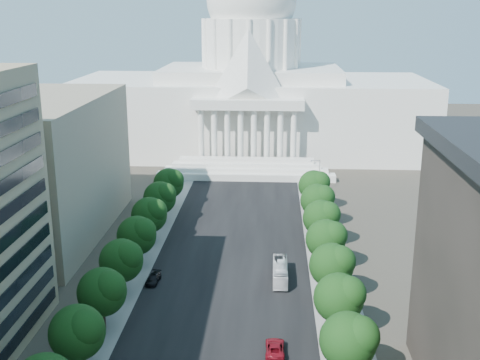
# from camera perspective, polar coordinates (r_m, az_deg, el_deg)

# --- Properties ---
(road_asphalt) EXTENTS (30.00, 260.00, 0.01)m
(road_asphalt) POSITION_cam_1_polar(r_m,az_deg,el_deg) (122.41, -0.71, -7.13)
(road_asphalt) COLOR black
(road_asphalt) RESTS_ON ground
(sidewalk_left) EXTENTS (8.00, 260.00, 0.02)m
(sidewalk_left) POSITION_cam_1_polar(r_m,az_deg,el_deg) (125.07, -9.49, -6.84)
(sidewalk_left) COLOR gray
(sidewalk_left) RESTS_ON ground
(sidewalk_right) EXTENTS (8.00, 260.00, 0.02)m
(sidewalk_right) POSITION_cam_1_polar(r_m,az_deg,el_deg) (122.67, 8.25, -7.25)
(sidewalk_right) COLOR gray
(sidewalk_right) RESTS_ON ground
(capitol) EXTENTS (120.00, 56.00, 73.00)m
(capitol) POSITION_cam_1_polar(r_m,az_deg,el_deg) (209.33, 1.05, 8.21)
(capitol) COLOR white
(capitol) RESTS_ON ground
(office_block_left_far) EXTENTS (38.00, 52.00, 30.00)m
(office_block_left_far) POSITION_cam_1_polar(r_m,az_deg,el_deg) (138.49, -20.67, 1.12)
(office_block_left_far) COLOR gray
(office_block_left_far) RESTS_ON ground
(tree_l_d) EXTENTS (7.79, 7.60, 9.97)m
(tree_l_d) POSITION_cam_1_polar(r_m,az_deg,el_deg) (85.37, -15.02, -13.69)
(tree_l_d) COLOR #33261C
(tree_l_d) RESTS_ON ground
(tree_l_e) EXTENTS (7.79, 7.60, 9.97)m
(tree_l_e) POSITION_cam_1_polar(r_m,az_deg,el_deg) (95.49, -12.80, -10.21)
(tree_l_e) COLOR #33261C
(tree_l_e) RESTS_ON ground
(tree_l_f) EXTENTS (7.79, 7.60, 9.97)m
(tree_l_f) POSITION_cam_1_polar(r_m,az_deg,el_deg) (106.00, -11.05, -7.41)
(tree_l_f) COLOR #33261C
(tree_l_f) RESTS_ON ground
(tree_l_g) EXTENTS (7.79, 7.60, 9.97)m
(tree_l_g) POSITION_cam_1_polar(r_m,az_deg,el_deg) (116.80, -9.64, -5.11)
(tree_l_g) COLOR #33261C
(tree_l_g) RESTS_ON ground
(tree_l_h) EXTENTS (7.79, 7.60, 9.97)m
(tree_l_h) POSITION_cam_1_polar(r_m,az_deg,el_deg) (127.82, -8.48, -3.20)
(tree_l_h) COLOR #33261C
(tree_l_h) RESTS_ON ground
(tree_l_i) EXTENTS (7.79, 7.60, 9.97)m
(tree_l_i) POSITION_cam_1_polar(r_m,az_deg,el_deg) (138.99, -7.50, -1.59)
(tree_l_i) COLOR #33261C
(tree_l_i) RESTS_ON ground
(tree_l_j) EXTENTS (7.79, 7.60, 9.97)m
(tree_l_j) POSITION_cam_1_polar(r_m,az_deg,el_deg) (150.30, -6.68, -0.23)
(tree_l_j) COLOR #33261C
(tree_l_j) RESTS_ON ground
(tree_r_d) EXTENTS (7.79, 7.60, 9.97)m
(tree_r_d) POSITION_cam_1_polar(r_m,az_deg,el_deg) (82.16, 10.47, -14.62)
(tree_r_d) COLOR #33261C
(tree_r_d) RESTS_ON ground
(tree_r_e) EXTENTS (7.79, 7.60, 9.97)m
(tree_r_e) POSITION_cam_1_polar(r_m,az_deg,el_deg) (92.63, 9.57, -10.88)
(tree_r_e) COLOR #33261C
(tree_r_e) RESTS_ON ground
(tree_r_f) EXTENTS (7.79, 7.60, 9.97)m
(tree_r_f) POSITION_cam_1_polar(r_m,az_deg,el_deg) (103.44, 8.87, -7.90)
(tree_r_f) COLOR #33261C
(tree_r_f) RESTS_ON ground
(tree_r_g) EXTENTS (7.79, 7.60, 9.97)m
(tree_r_g) POSITION_cam_1_polar(r_m,az_deg,el_deg) (114.48, 8.31, -5.49)
(tree_r_g) COLOR #33261C
(tree_r_g) RESTS_ON ground
(tree_r_h) EXTENTS (7.79, 7.60, 9.97)m
(tree_r_h) POSITION_cam_1_polar(r_m,az_deg,el_deg) (125.70, 7.85, -3.50)
(tree_r_h) COLOR #33261C
(tree_r_h) RESTS_ON ground
(tree_r_i) EXTENTS (7.79, 7.60, 9.97)m
(tree_r_i) POSITION_cam_1_polar(r_m,az_deg,el_deg) (137.05, 7.47, -1.85)
(tree_r_i) COLOR #33261C
(tree_r_i) RESTS_ON ground
(tree_r_j) EXTENTS (7.79, 7.60, 9.97)m
(tree_r_j) POSITION_cam_1_polar(r_m,az_deg,el_deg) (148.50, 7.15, -0.44)
(tree_r_j) COLOR #33261C
(tree_r_j) RESTS_ON ground
(streetlight_c) EXTENTS (2.61, 0.44, 9.00)m
(streetlight_c) POSITION_cam_1_polar(r_m,az_deg,el_deg) (93.28, 10.51, -11.16)
(streetlight_c) COLOR gray
(streetlight_c) RESTS_ON ground
(streetlight_d) EXTENTS (2.61, 0.44, 9.00)m
(streetlight_d) POSITION_cam_1_polar(r_m,az_deg,el_deg) (115.97, 9.02, -5.57)
(streetlight_d) COLOR gray
(streetlight_d) RESTS_ON ground
(streetlight_e) EXTENTS (2.61, 0.44, 9.00)m
(streetlight_e) POSITION_cam_1_polar(r_m,az_deg,el_deg) (139.45, 8.04, -1.83)
(streetlight_e) COLOR gray
(streetlight_e) RESTS_ON ground
(streetlight_f) EXTENTS (2.61, 0.44, 9.00)m
(streetlight_f) POSITION_cam_1_polar(r_m,az_deg,el_deg) (163.38, 7.34, 0.83)
(streetlight_f) COLOR gray
(streetlight_f) RESTS_ON ground
(car_red) EXTENTS (2.74, 5.88, 1.63)m
(car_red) POSITION_cam_1_polar(r_m,az_deg,el_deg) (90.04, 3.33, -15.61)
(car_red) COLOR maroon
(car_red) RESTS_ON ground
(car_dark_b) EXTENTS (2.48, 5.20, 1.46)m
(car_dark_b) POSITION_cam_1_polar(r_m,az_deg,el_deg) (111.57, -8.22, -9.26)
(car_dark_b) COLOR black
(car_dark_b) RESTS_ON ground
(city_bus) EXTENTS (2.64, 11.22, 3.12)m
(city_bus) POSITION_cam_1_polar(r_m,az_deg,el_deg) (111.56, 3.83, -8.66)
(city_bus) COLOR silver
(city_bus) RESTS_ON ground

